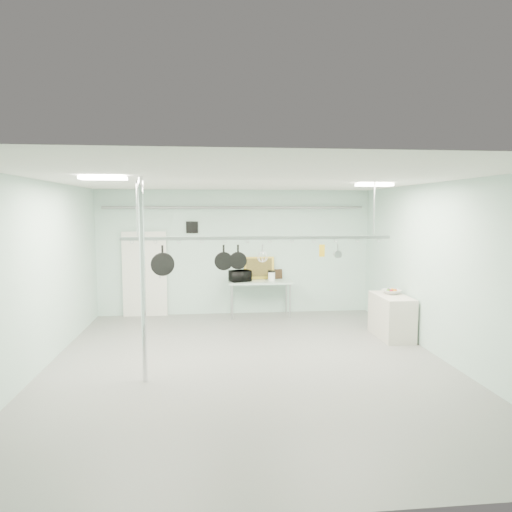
{
  "coord_description": "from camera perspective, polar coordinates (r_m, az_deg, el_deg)",
  "views": [
    {
      "loc": [
        -0.68,
        -7.71,
        2.71
      ],
      "look_at": [
        0.22,
        1.0,
        1.81
      ],
      "focal_mm": 32.0,
      "sensor_mm": 36.0,
      "label": 1
    }
  ],
  "objects": [
    {
      "name": "skillet_mid",
      "position": [
        8.06,
        -4.06,
        -0.2
      ],
      "size": [
        0.32,
        0.07,
        0.46
      ],
      "primitive_type": null,
      "rotation": [
        0.0,
        0.0,
        0.03
      ],
      "color": "black",
      "rests_on": "pot_rack"
    },
    {
      "name": "fruit_bowl",
      "position": [
        10.21,
        16.6,
        -4.31
      ],
      "size": [
        0.47,
        0.47,
        0.09
      ],
      "primitive_type": "imported",
      "rotation": [
        0.0,
        0.0,
        0.28
      ],
      "color": "silver",
      "rests_on": "side_cabinet"
    },
    {
      "name": "microwave",
      "position": [
        11.42,
        -2.0,
        -2.51
      ],
      "size": [
        0.59,
        0.49,
        0.28
      ],
      "primitive_type": "imported",
      "rotation": [
        0.0,
        0.0,
        3.5
      ],
      "color": "black",
      "rests_on": "prep_table"
    },
    {
      "name": "fruit_cluster",
      "position": [
        10.2,
        16.61,
        -4.09
      ],
      "size": [
        0.24,
        0.24,
        0.09
      ],
      "primitive_type": null,
      "color": "maroon",
      "rests_on": "fruit_bowl"
    },
    {
      "name": "painting_large",
      "position": [
        11.78,
        0.38,
        -1.51
      ],
      "size": [
        0.78,
        0.15,
        0.58
      ],
      "primitive_type": "cube",
      "rotation": [
        -0.14,
        0.0,
        0.03
      ],
      "color": "gold",
      "rests_on": "prep_table"
    },
    {
      "name": "right_wall",
      "position": [
        8.83,
        22.31,
        -1.77
      ],
      "size": [
        0.02,
        8.0,
        3.2
      ],
      "primitive_type": "cube",
      "color": "#A8CABE",
      "rests_on": "floor"
    },
    {
      "name": "back_wall",
      "position": [
        11.77,
        -2.59,
        0.47
      ],
      "size": [
        7.0,
        0.02,
        3.2
      ],
      "primitive_type": "cube",
      "color": "#A8CABE",
      "rests_on": "floor"
    },
    {
      "name": "side_cabinet",
      "position": [
        10.13,
        16.58,
        -7.25
      ],
      "size": [
        0.6,
        1.2,
        0.9
      ],
      "primitive_type": "cube",
      "color": "beige",
      "rests_on": "floor"
    },
    {
      "name": "skillet_right",
      "position": [
        8.07,
        -2.26,
        -0.13
      ],
      "size": [
        0.31,
        0.07,
        0.44
      ],
      "primitive_type": null,
      "rotation": [
        0.0,
        0.0,
        -0.02
      ],
      "color": "black",
      "rests_on": "pot_rack"
    },
    {
      "name": "skillet_left",
      "position": [
        8.1,
        -11.6,
        -0.58
      ],
      "size": [
        0.41,
        0.14,
        0.54
      ],
      "primitive_type": null,
      "rotation": [
        0.0,
        0.0,
        0.2
      ],
      "color": "black",
      "rests_on": "pot_rack"
    },
    {
      "name": "saucepan",
      "position": [
        8.37,
        10.18,
        0.64
      ],
      "size": [
        0.16,
        0.12,
        0.25
      ],
      "primitive_type": null,
      "rotation": [
        0.0,
        0.0,
        0.31
      ],
      "color": "#BCBCC1",
      "rests_on": "pot_rack"
    },
    {
      "name": "conduit_pipe",
      "position": [
        11.63,
        -2.59,
        6.08
      ],
      "size": [
        6.6,
        0.07,
        0.07
      ],
      "primitive_type": "cylinder",
      "rotation": [
        0.0,
        1.57,
        0.0
      ],
      "color": "gray",
      "rests_on": "back_wall"
    },
    {
      "name": "painting_small",
      "position": [
        11.86,
        2.57,
        -2.27
      ],
      "size": [
        0.3,
        0.1,
        0.25
      ],
      "primitive_type": "cube",
      "rotation": [
        -0.17,
        0.0,
        0.06
      ],
      "color": "black",
      "rests_on": "prep_table"
    },
    {
      "name": "wall_vent",
      "position": [
        11.69,
        -8.0,
        3.57
      ],
      "size": [
        0.3,
        0.04,
        0.3
      ],
      "primitive_type": "cube",
      "color": "black",
      "rests_on": "back_wall"
    },
    {
      "name": "door",
      "position": [
        11.88,
        -13.72,
        -2.32
      ],
      "size": [
        1.1,
        0.1,
        2.2
      ],
      "primitive_type": "cube",
      "color": "silver",
      "rests_on": "floor"
    },
    {
      "name": "light_panel_right",
      "position": [
        8.87,
        14.56,
        8.61
      ],
      "size": [
        0.65,
        0.3,
        0.05
      ],
      "primitive_type": "cube",
      "color": "white",
      "rests_on": "ceiling"
    },
    {
      "name": "light_panel_left",
      "position": [
        7.09,
        -18.56,
        9.23
      ],
      "size": [
        0.65,
        0.3,
        0.05
      ],
      "primitive_type": "cube",
      "color": "white",
      "rests_on": "ceiling"
    },
    {
      "name": "grater",
      "position": [
        8.29,
        8.24,
        0.68
      ],
      "size": [
        0.1,
        0.05,
        0.24
      ],
      "primitive_type": null,
      "rotation": [
        0.0,
        0.0,
        -0.34
      ],
      "color": "yellow",
      "rests_on": "pot_rack"
    },
    {
      "name": "pot_rack",
      "position": [
        8.07,
        0.34,
        2.48
      ],
      "size": [
        4.8,
        0.06,
        1.0
      ],
      "color": "#B7B7BC",
      "rests_on": "ceiling"
    },
    {
      "name": "coffee_canister",
      "position": [
        11.55,
        1.95,
        -2.56
      ],
      "size": [
        0.23,
        0.23,
        0.22
      ],
      "primitive_type": "cylinder",
      "rotation": [
        0.0,
        0.0,
        0.43
      ],
      "color": "white",
      "rests_on": "prep_table"
    },
    {
      "name": "ceiling",
      "position": [
        7.75,
        -0.9,
        9.44
      ],
      "size": [
        7.0,
        8.0,
        0.02
      ],
      "primitive_type": "cube",
      "color": "silver",
      "rests_on": "back_wall"
    },
    {
      "name": "floor",
      "position": [
        8.2,
        -0.86,
        -13.42
      ],
      "size": [
        8.0,
        8.0,
        0.0
      ],
      "primitive_type": "plane",
      "color": "gray",
      "rests_on": "ground"
    },
    {
      "name": "chrome_pole",
      "position": [
        7.27,
        -13.95,
        -3.07
      ],
      "size": [
        0.08,
        0.08,
        3.2
      ],
      "primitive_type": "cylinder",
      "color": "silver",
      "rests_on": "floor"
    },
    {
      "name": "prep_table",
      "position": [
        11.53,
        0.52,
        -3.49
      ],
      "size": [
        1.6,
        0.7,
        0.91
      ],
      "color": "silver",
      "rests_on": "floor"
    },
    {
      "name": "whisk",
      "position": [
        8.1,
        0.82,
        0.22
      ],
      "size": [
        0.24,
        0.24,
        0.35
      ],
      "primitive_type": null,
      "rotation": [
        0.0,
        0.0,
        -0.33
      ],
      "color": "#A8A8AD",
      "rests_on": "pot_rack"
    }
  ]
}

